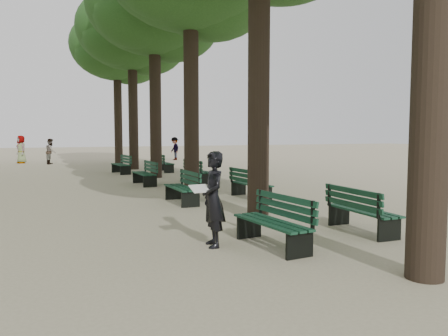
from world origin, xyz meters
name	(u,v)px	position (x,y,z in m)	size (l,w,h in m)	color
ground	(261,254)	(0.00, 0.00, 0.00)	(120.00, 120.00, 0.00)	tan
tree_central_3	(154,5)	(1.50, 13.00, 7.65)	(6.00, 6.00, 9.95)	#33261C
tree_central_4	(132,30)	(1.50, 18.00, 7.65)	(6.00, 6.00, 9.95)	#33261C
tree_central_5	(117,46)	(1.50, 23.00, 7.65)	(6.00, 6.00, 9.95)	#33261C
bench_left_0	(272,232)	(0.37, 0.29, 0.27)	(0.73, 1.84, 0.92)	black
bench_left_1	(182,194)	(0.37, 5.58, 0.27)	(0.58, 1.80, 0.92)	black
bench_left_2	(144,178)	(0.37, 10.39, 0.27)	(0.66, 1.83, 0.92)	black
bench_left_3	(121,168)	(0.37, 15.63, 0.27)	(0.76, 1.85, 0.92)	black
bench_right_0	(362,219)	(2.63, 0.60, 0.27)	(0.64, 1.82, 0.92)	black
bench_right_1	(251,189)	(2.63, 5.66, 0.27)	(0.70, 1.84, 0.92)	black
bench_right_2	(198,176)	(2.63, 10.48, 0.27)	(0.75, 1.85, 0.92)	black
bench_right_3	(164,167)	(2.63, 15.75, 0.27)	(0.63, 1.82, 0.92)	black
man_with_map	(213,199)	(-0.56, 0.75, 0.85)	(0.64, 0.71, 1.70)	black
pedestrian_a	(51,151)	(-2.67, 24.09, 0.83)	(0.81, 0.33, 1.66)	#262628
pedestrian_b	(175,149)	(6.01, 25.21, 0.86)	(1.11, 0.34, 1.72)	#262628
pedestrian_d	(21,149)	(-4.46, 25.76, 0.93)	(0.91, 0.37, 1.86)	#262628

